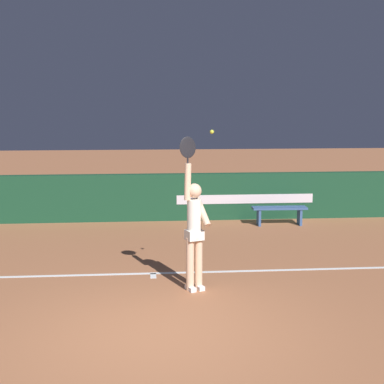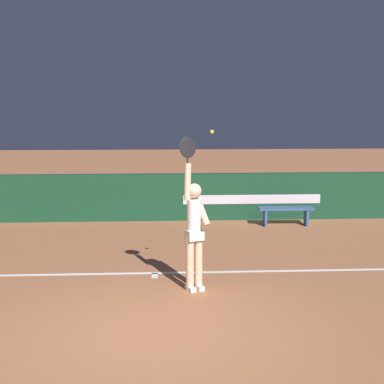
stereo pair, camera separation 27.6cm
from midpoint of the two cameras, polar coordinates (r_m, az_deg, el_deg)
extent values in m
plane|color=#A66541|center=(7.78, -4.55, -13.97)|extent=(60.00, 60.00, 0.00)
cube|color=white|center=(10.35, -4.66, -8.07)|extent=(10.36, 0.10, 0.00)
cube|color=white|center=(10.21, -4.66, -8.32)|extent=(0.10, 0.30, 0.00)
cube|color=#164229|center=(14.77, -4.79, -0.54)|extent=(16.02, 0.23, 1.21)
cube|color=silver|center=(14.87, 4.80, -0.70)|extent=(3.57, 0.01, 0.23)
cylinder|color=beige|center=(9.38, -0.20, -7.09)|extent=(0.13, 0.13, 0.87)
cylinder|color=beige|center=(9.31, -1.06, -7.20)|extent=(0.13, 0.13, 0.87)
cube|color=white|center=(9.48, -0.14, -9.46)|extent=(0.18, 0.26, 0.07)
cube|color=white|center=(9.41, -1.00, -9.59)|extent=(0.18, 0.26, 0.07)
cylinder|color=white|center=(9.17, -0.63, -2.65)|extent=(0.23, 0.23, 0.62)
cube|color=white|center=(9.22, -0.63, -4.29)|extent=(0.32, 0.30, 0.16)
sphere|color=beige|center=(9.09, -0.64, 0.13)|extent=(0.23, 0.23, 0.23)
cylinder|color=beige|center=(9.01, -1.30, 1.03)|extent=(0.15, 0.14, 0.59)
cylinder|color=beige|center=(9.14, 0.19, -2.00)|extent=(0.26, 0.45, 0.44)
ellipsoid|color=black|center=(8.96, -1.32, 4.47)|extent=(0.31, 0.15, 0.38)
cylinder|color=black|center=(8.97, -1.31, 3.26)|extent=(0.03, 0.03, 0.18)
sphere|color=#D1DC38|center=(9.01, 1.11, 6.01)|extent=(0.07, 0.07, 0.07)
cube|color=#36568E|center=(14.35, 8.16, -1.58)|extent=(1.36, 0.40, 0.05)
cube|color=#36568E|center=(14.30, 6.12, -2.46)|extent=(0.07, 0.32, 0.43)
cube|color=#36568E|center=(14.50, 10.13, -2.39)|extent=(0.07, 0.32, 0.43)
camera|label=1|loc=(0.14, -90.87, -0.14)|focal=53.56mm
camera|label=2|loc=(0.14, 89.13, 0.14)|focal=53.56mm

